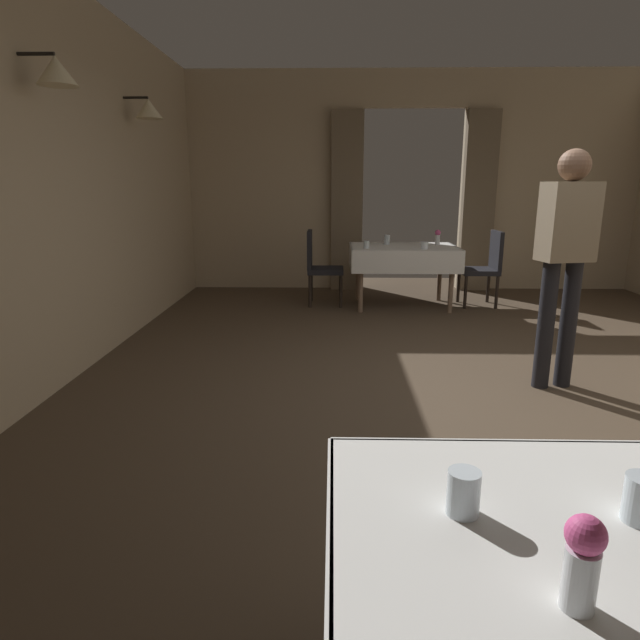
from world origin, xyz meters
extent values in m
plane|color=#4C3D2D|center=(0.00, 0.00, 0.00)|extent=(10.08, 10.08, 0.00)
cube|color=tan|center=(-3.20, 0.00, 1.50)|extent=(0.12, 8.40, 3.00)
cylinder|color=black|center=(-3.02, 0.00, 2.29)|extent=(0.24, 0.02, 0.02)
cone|color=beige|center=(-2.90, 0.00, 2.19)|extent=(0.26, 0.26, 0.18)
cylinder|color=black|center=(-3.02, 1.80, 2.29)|extent=(0.24, 0.02, 0.02)
cone|color=beige|center=(-2.90, 1.80, 2.19)|extent=(0.26, 0.26, 0.18)
cube|color=tan|center=(-1.95, 4.20, 1.50)|extent=(2.50, 0.12, 3.00)
cube|color=tan|center=(1.95, 4.20, 1.50)|extent=(2.50, 0.12, 3.00)
cube|color=tan|center=(0.00, 4.20, 2.75)|extent=(1.40, 0.12, 0.50)
cube|color=#70604C|center=(-0.92, 4.06, 1.23)|extent=(0.44, 0.14, 2.46)
cube|color=#70604C|center=(0.92, 4.06, 1.23)|extent=(0.44, 0.14, 2.46)
cylinder|color=#7A604C|center=(-1.01, -2.36, 0.35)|extent=(0.06, 0.06, 0.71)
cube|color=white|center=(-0.46, -2.25, 0.59)|extent=(1.32, 0.02, 0.32)
cube|color=white|center=(-1.12, -2.74, 0.59)|extent=(0.02, 0.97, 0.32)
cylinder|color=#7A604C|center=(-0.78, 2.58, 0.35)|extent=(0.06, 0.06, 0.71)
cylinder|color=#7A604C|center=(0.28, 2.58, 0.35)|extent=(0.06, 0.06, 0.71)
cylinder|color=#7A604C|center=(-0.78, 3.28, 0.35)|extent=(0.06, 0.06, 0.71)
cylinder|color=#7A604C|center=(0.28, 3.28, 0.35)|extent=(0.06, 0.06, 0.71)
cube|color=#7A604C|center=(-0.25, 2.93, 0.72)|extent=(1.22, 0.86, 0.03)
cube|color=white|center=(-0.25, 2.93, 0.74)|extent=(1.28, 0.92, 0.01)
cube|color=white|center=(-0.25, 2.47, 0.62)|extent=(1.28, 0.02, 0.27)
cube|color=white|center=(-0.25, 3.39, 0.62)|extent=(1.28, 0.02, 0.27)
cube|color=white|center=(-0.89, 2.93, 0.62)|extent=(0.02, 0.92, 0.27)
cube|color=white|center=(0.39, 2.93, 0.62)|extent=(0.02, 0.92, 0.27)
cylinder|color=black|center=(-1.01, 3.20, 0.21)|extent=(0.04, 0.04, 0.42)
cylinder|color=black|center=(-1.01, 2.82, 0.21)|extent=(0.04, 0.04, 0.42)
cylinder|color=black|center=(-1.39, 3.20, 0.21)|extent=(0.04, 0.04, 0.42)
cylinder|color=black|center=(-1.39, 2.82, 0.21)|extent=(0.04, 0.04, 0.42)
cube|color=black|center=(-1.20, 3.01, 0.43)|extent=(0.44, 0.44, 0.06)
cube|color=black|center=(-1.40, 3.01, 0.69)|extent=(0.05, 0.42, 0.48)
cylinder|color=black|center=(0.51, 2.80, 0.21)|extent=(0.04, 0.04, 0.42)
cylinder|color=black|center=(0.51, 3.18, 0.21)|extent=(0.04, 0.04, 0.42)
cylinder|color=black|center=(0.89, 2.80, 0.21)|extent=(0.04, 0.04, 0.42)
cylinder|color=black|center=(0.89, 3.18, 0.21)|extent=(0.04, 0.04, 0.42)
cube|color=black|center=(0.70, 2.99, 0.43)|extent=(0.44, 0.44, 0.06)
cube|color=black|center=(0.90, 2.99, 0.69)|extent=(0.05, 0.42, 0.48)
cylinder|color=silver|center=(-0.68, -2.90, 0.81)|extent=(0.06, 0.06, 0.12)
sphere|color=#D84C8C|center=(-0.68, -2.90, 0.90)|extent=(0.07, 0.07, 0.07)
cylinder|color=silver|center=(-0.81, -2.62, 0.80)|extent=(0.08, 0.08, 0.11)
cylinder|color=silver|center=(0.19, 3.09, 0.81)|extent=(0.06, 0.06, 0.12)
sphere|color=#D84C8C|center=(0.19, 3.09, 0.90)|extent=(0.07, 0.07, 0.07)
cylinder|color=silver|center=(-0.43, 3.12, 0.81)|extent=(0.07, 0.07, 0.12)
cylinder|color=silver|center=(-0.72, 2.67, 0.79)|extent=(0.07, 0.07, 0.09)
cylinder|color=silver|center=(-0.04, 2.62, 0.79)|extent=(0.08, 0.08, 0.08)
cylinder|color=black|center=(0.45, 0.16, 0.47)|extent=(0.12, 0.12, 0.95)
cylinder|color=black|center=(0.63, 0.19, 0.47)|extent=(0.12, 0.12, 0.95)
cube|color=gray|center=(0.54, 0.17, 1.23)|extent=(0.40, 0.28, 0.55)
sphere|color=brown|center=(0.54, 0.17, 1.61)|extent=(0.22, 0.22, 0.22)
camera|label=1|loc=(-1.11, -3.72, 1.48)|focal=30.39mm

